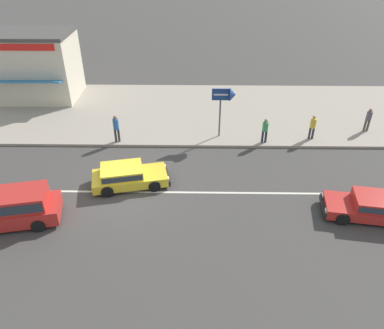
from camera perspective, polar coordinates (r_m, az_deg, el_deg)
ground_plane at (r=19.15m, az=-10.23°, el=-4.12°), size 160.00×160.00×0.00m
lane_centre_stripe at (r=19.15m, az=-10.23°, el=-4.12°), size 50.40×0.14×0.01m
kerb_strip at (r=27.23m, az=-6.92°, el=8.08°), size 68.00×10.00×0.15m
minivan_red_0 at (r=18.45m, az=-26.32°, el=-5.85°), size 4.99×2.68×1.56m
hatchback_red_3 at (r=18.87m, az=25.61°, el=-5.70°), size 4.05×2.20×1.10m
hatchback_yellow_4 at (r=19.29m, az=-9.87°, el=-1.64°), size 4.12×2.42×1.10m
arrow_signboard at (r=22.50m, az=5.78°, el=10.26°), size 1.41×0.79×3.16m
pedestrian_near_clock at (r=22.91m, az=-11.49°, el=5.70°), size 0.34×0.34×1.72m
pedestrian_mid_kerb at (r=26.23m, az=25.31°, el=6.40°), size 0.34×0.34×1.55m
pedestrian_by_shop at (r=22.83m, az=11.08°, el=5.34°), size 0.34×0.34×1.55m
pedestrian_far_end at (r=23.96m, az=17.93°, el=5.67°), size 0.34×0.34×1.56m
shopfront_corner_warung at (r=30.81m, az=-22.83°, el=13.76°), size 5.96×4.87×4.84m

